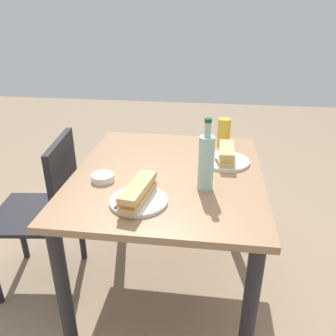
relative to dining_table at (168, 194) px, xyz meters
name	(u,v)px	position (x,y,z in m)	size (l,w,h in m)	color
ground_plane	(168,289)	(0.00, 0.00, -0.61)	(8.00, 8.00, 0.00)	#8C755B
dining_table	(168,194)	(0.00, 0.00, 0.00)	(1.00, 0.86, 0.73)	#997251
chair_far	(48,206)	(0.01, 0.63, -0.13)	(0.44, 0.44, 0.85)	black
plate_near	(139,201)	(-0.29, 0.08, 0.12)	(0.23, 0.23, 0.01)	white
baguette_sandwich_near	(138,192)	(-0.29, 0.08, 0.17)	(0.26, 0.11, 0.07)	tan
knife_near	(125,198)	(-0.29, 0.13, 0.13)	(0.18, 0.05, 0.01)	silver
plate_far	(226,161)	(0.14, -0.27, 0.12)	(0.23, 0.23, 0.01)	silver
baguette_sandwich_far	(226,153)	(0.14, -0.27, 0.17)	(0.20, 0.07, 0.07)	tan
knife_far	(216,160)	(0.13, -0.22, 0.13)	(0.18, 0.05, 0.01)	silver
water_bottle	(206,162)	(-0.14, -0.17, 0.24)	(0.07, 0.07, 0.31)	#99C6B7
beer_glass	(224,132)	(0.37, -0.26, 0.19)	(0.07, 0.07, 0.15)	gold
olive_bowl	(103,178)	(-0.12, 0.27, 0.13)	(0.10, 0.10, 0.03)	silver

